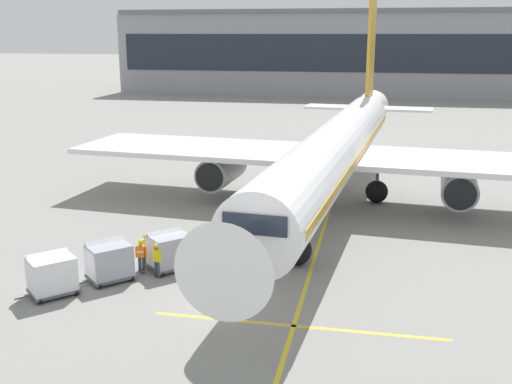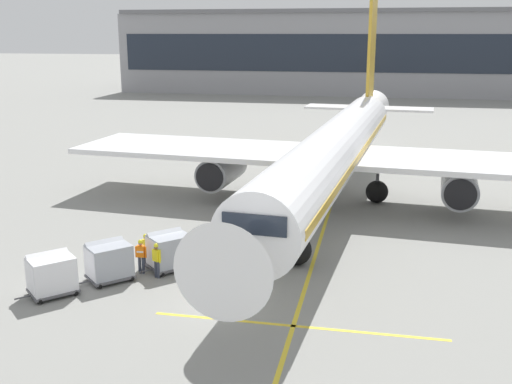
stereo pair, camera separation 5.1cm
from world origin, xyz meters
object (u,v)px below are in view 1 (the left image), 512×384
ground_crew_by_loader (146,248)px  ground_crew_by_carts (202,243)px  belt_loader (225,239)px  baggage_cart_second (109,260)px  baggage_cart_lead (169,250)px  safety_cone_engine_keepout (219,216)px  baggage_cart_third (51,274)px  ground_crew_marshaller (157,258)px  safety_cone_nose_mark (253,197)px  ground_crew_wingwalker (141,254)px  parked_airplane (337,149)px  safety_cone_wingtip (230,210)px

ground_crew_by_loader → ground_crew_by_carts: 2.86m
belt_loader → baggage_cart_second: 6.39m
baggage_cart_second → ground_crew_by_loader: size_ratio=1.46×
belt_loader → baggage_cart_lead: (-2.23, -2.52, 0.14)m
ground_crew_by_carts → safety_cone_engine_keepout: ground_crew_by_carts is taller
ground_crew_by_loader → baggage_cart_third: bearing=-125.8°
ground_crew_marshaller → safety_cone_engine_keepout: bearing=86.5°
baggage_cart_second → safety_cone_nose_mark: bearing=75.9°
ground_crew_marshaller → belt_loader: bearing=56.8°
baggage_cart_second → baggage_cart_lead: bearing=39.9°
belt_loader → ground_crew_wingwalker: bearing=-135.3°
parked_airplane → baggage_cart_second: (-9.52, -15.91, -2.80)m
belt_loader → safety_cone_nose_mark: size_ratio=8.16×
baggage_cart_second → ground_crew_by_carts: bearing=42.2°
parked_airplane → ground_crew_by_carts: size_ratio=27.02×
safety_cone_nose_mark → parked_airplane: bearing=5.8°
belt_loader → ground_crew_wingwalker: 4.77m
baggage_cart_second → baggage_cart_third: same height
ground_crew_by_carts → ground_crew_marshaller: (-1.52, -2.56, 0.00)m
ground_crew_by_carts → belt_loader: bearing=51.8°
baggage_cart_lead → ground_crew_by_loader: size_ratio=1.46×
parked_airplane → baggage_cart_third: bearing=-122.3°
ground_crew_by_carts → ground_crew_wingwalker: same height
ground_crew_marshaller → parked_airplane: bearing=64.0°
ground_crew_by_loader → safety_cone_engine_keepout: 8.48m
ground_crew_by_loader → safety_cone_nose_mark: ground_crew_by_loader is taller
baggage_cart_lead → baggage_cart_third: same height
safety_cone_engine_keepout → safety_cone_wingtip: safety_cone_engine_keepout is taller
baggage_cart_third → ground_crew_by_loader: (2.92, 4.05, -0.00)m
baggage_cart_lead → baggage_cart_third: 5.77m
ground_crew_wingwalker → baggage_cart_second: bearing=-136.4°
baggage_cart_lead → ground_crew_by_loader: bearing=178.3°
baggage_cart_second → ground_crew_by_carts: 4.91m
safety_cone_engine_keepout → baggage_cart_second: bearing=-104.8°
parked_airplane → ground_crew_by_loader: 16.51m
baggage_cart_second → baggage_cart_third: size_ratio=1.00×
parked_airplane → belt_loader: parked_airplane is taller
ground_crew_marshaller → ground_crew_wingwalker: (-0.94, 0.37, 0.00)m
baggage_cart_lead → safety_cone_engine_keepout: bearing=87.4°
ground_crew_by_carts → parked_airplane: bearing=65.0°
ground_crew_by_carts → safety_cone_nose_mark: 12.05m
ground_crew_by_loader → safety_cone_engine_keepout: bearing=79.0°
ground_crew_wingwalker → ground_crew_marshaller: bearing=-21.6°
safety_cone_nose_mark → belt_loader: bearing=-86.2°
parked_airplane → ground_crew_by_loader: size_ratio=27.02×
belt_loader → baggage_cart_second: size_ratio=1.93×
ground_crew_by_carts → ground_crew_wingwalker: 3.29m
ground_crew_by_carts → ground_crew_wingwalker: size_ratio=1.00×
baggage_cart_third → parked_airplane: bearing=57.7°
ground_crew_marshaller → ground_crew_wingwalker: 1.02m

